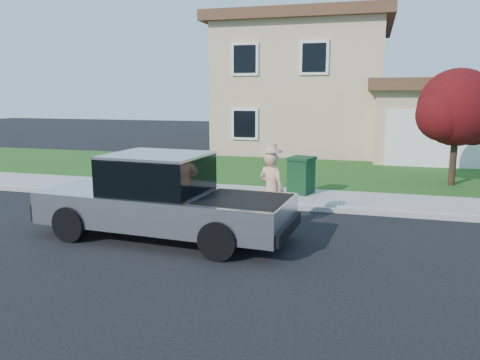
% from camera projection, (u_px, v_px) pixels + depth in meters
% --- Properties ---
extents(ground, '(80.00, 80.00, 0.00)m').
position_uv_depth(ground, '(192.00, 235.00, 10.14)').
color(ground, black).
rests_on(ground, ground).
extents(curb, '(40.00, 0.20, 0.12)m').
position_uv_depth(curb, '(266.00, 205.00, 12.61)').
color(curb, gray).
rests_on(curb, ground).
extents(sidewalk, '(40.00, 2.00, 0.15)m').
position_uv_depth(sidewalk, '(275.00, 196.00, 13.65)').
color(sidewalk, gray).
rests_on(sidewalk, ground).
extents(lawn, '(40.00, 7.00, 0.10)m').
position_uv_depth(lawn, '(298.00, 172.00, 17.91)').
color(lawn, '#124213').
rests_on(lawn, ground).
extents(house, '(14.00, 11.30, 6.85)m').
position_uv_depth(house, '(328.00, 91.00, 24.71)').
color(house, tan).
rests_on(house, ground).
extents(pickup_truck, '(5.60, 2.30, 1.80)m').
position_uv_depth(pickup_truck, '(163.00, 199.00, 9.85)').
color(pickup_truck, black).
rests_on(pickup_truck, ground).
extents(woman, '(0.76, 0.64, 1.94)m').
position_uv_depth(woman, '(271.00, 188.00, 10.57)').
color(woman, '#E5A27D').
rests_on(woman, ground).
extents(ornamental_tree, '(2.71, 2.45, 3.72)m').
position_uv_depth(ornamental_tree, '(459.00, 111.00, 14.78)').
color(ornamental_tree, black).
rests_on(ornamental_tree, lawn).
extents(trash_bin, '(0.83, 0.90, 1.07)m').
position_uv_depth(trash_bin, '(301.00, 175.00, 13.62)').
color(trash_bin, '#0E3317').
rests_on(trash_bin, sidewalk).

